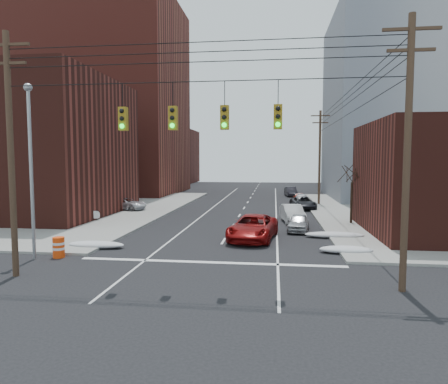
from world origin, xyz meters
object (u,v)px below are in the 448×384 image
(parked_car_a, at_px, (298,223))
(lot_car_c, at_px, (58,203))
(red_pickup, at_px, (253,227))
(parked_car_f, at_px, (291,192))
(parked_car_b, at_px, (292,214))
(lot_car_d, at_px, (85,199))
(parked_car_c, at_px, (303,203))
(construction_barrel, at_px, (59,247))
(lot_car_a, at_px, (76,213))
(parked_car_e, at_px, (299,198))
(parked_car_d, at_px, (301,200))
(lot_car_b, at_px, (126,204))

(parked_car_a, relative_size, lot_car_c, 0.79)
(red_pickup, xyz_separation_m, parked_car_f, (3.78, 32.20, -0.13))
(parked_car_b, bearing_deg, lot_car_d, 151.20)
(parked_car_c, bearing_deg, parked_car_a, -103.17)
(red_pickup, bearing_deg, construction_barrel, -140.88)
(red_pickup, distance_m, lot_car_a, 16.51)
(parked_car_a, height_order, parked_car_e, parked_car_a)
(lot_car_a, distance_m, lot_car_c, 8.56)
(parked_car_b, xyz_separation_m, parked_car_d, (1.56, 12.42, -0.11))
(parked_car_b, xyz_separation_m, lot_car_a, (-18.44, -2.13, 0.04))
(parked_car_a, distance_m, parked_car_c, 13.62)
(parked_car_f, bearing_deg, parked_car_b, -98.26)
(parked_car_c, distance_m, lot_car_c, 25.87)
(construction_barrel, bearing_deg, lot_car_c, 119.78)
(parked_car_b, height_order, parked_car_c, parked_car_b)
(lot_car_a, bearing_deg, parked_car_d, -76.96)
(parked_car_c, bearing_deg, parked_car_e, 82.28)
(parked_car_b, bearing_deg, parked_car_e, 76.44)
(parked_car_e, bearing_deg, parked_car_f, 100.64)
(parked_car_f, bearing_deg, lot_car_a, -132.32)
(red_pickup, xyz_separation_m, parked_car_d, (4.50, 20.23, -0.18))
(parked_car_a, relative_size, parked_car_c, 0.77)
(parked_car_e, relative_size, lot_car_a, 0.94)
(lot_car_b, bearing_deg, lot_car_c, 106.80)
(red_pickup, distance_m, parked_car_b, 8.35)
(parked_car_c, xyz_separation_m, lot_car_d, (-24.58, -0.53, 0.15))
(parked_car_c, distance_m, construction_barrel, 27.68)
(red_pickup, bearing_deg, lot_car_d, 148.15)
(lot_car_a, relative_size, construction_barrel, 3.44)
(lot_car_d, bearing_deg, parked_car_d, -72.41)
(parked_car_c, height_order, lot_car_c, lot_car_c)
(parked_car_e, bearing_deg, parked_car_d, -84.14)
(parked_car_b, bearing_deg, lot_car_a, 178.66)
(parked_car_e, xyz_separation_m, lot_car_a, (-20.00, -17.87, 0.17))
(lot_car_b, relative_size, lot_car_c, 0.92)
(parked_car_d, height_order, lot_car_b, lot_car_b)
(parked_car_a, xyz_separation_m, construction_barrel, (-13.49, -9.84, -0.06))
(lot_car_b, relative_size, construction_barrel, 3.93)
(parked_car_a, bearing_deg, parked_car_c, 91.33)
(parked_car_e, xyz_separation_m, construction_barrel, (-14.79, -29.83, -0.04))
(parked_car_d, relative_size, parked_car_e, 1.21)
(lot_car_a, height_order, lot_car_c, lot_car_c)
(parked_car_a, xyz_separation_m, parked_car_e, (1.29, 19.99, -0.02))
(parked_car_d, bearing_deg, lot_car_b, -153.67)
(parked_car_b, xyz_separation_m, lot_car_d, (-23.03, 8.78, 0.08))
(lot_car_a, xyz_separation_m, lot_car_d, (-4.58, 10.91, 0.04))
(parked_car_d, bearing_deg, parked_car_f, 98.55)
(parked_car_a, xyz_separation_m, lot_car_d, (-23.29, 13.03, 0.18))
(parked_car_a, relative_size, lot_car_a, 0.98)
(parked_car_e, height_order, parked_car_f, parked_car_f)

